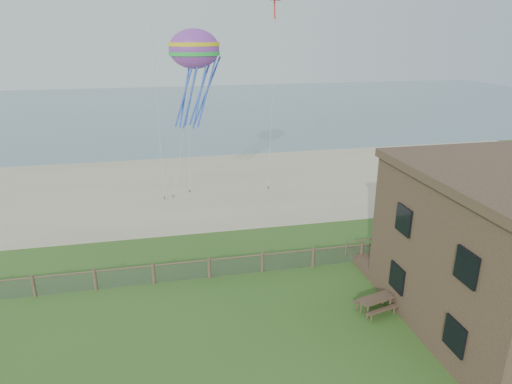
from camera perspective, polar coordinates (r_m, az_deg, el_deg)
The scene contains 7 objects.
ground at distance 21.41m, azimuth 4.54°, elevation -17.70°, with size 160.00×160.00×0.00m, color #365D20.
sand_beach at distance 40.72m, azimuth -4.21°, elevation 0.94°, with size 72.00×20.00×0.02m, color tan.
ocean at distance 83.45m, azimuth -8.55°, elevation 10.36°, with size 160.00×68.00×0.02m, color slate.
chainlink_fence at distance 25.99m, azimuth 0.80°, elevation -8.93°, with size 36.20×0.20×1.25m, color #4E3C2C, non-canonical shape.
motel_deck at distance 30.70m, azimuth 25.84°, elevation -6.99°, with size 15.00×2.00×0.50m, color brown.
picnic_table at distance 23.52m, azimuth 14.69°, elevation -13.45°, with size 1.77×1.34×0.75m, color brown, non-canonical shape.
octopus_kite at distance 33.09m, azimuth -7.58°, elevation 14.10°, with size 3.51×2.48×7.23m, color #FF2864, non-canonical shape.
Camera 1 is at (-5.14, -16.28, 12.91)m, focal length 32.00 mm.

